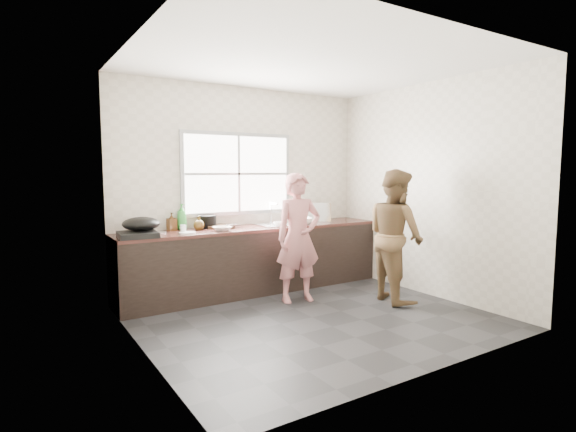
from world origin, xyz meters
TOP-DOWN VIEW (x-y plane):
  - floor at (0.00, 0.00)m, footprint 3.60×3.20m
  - ceiling at (0.00, 0.00)m, footprint 3.60×3.20m
  - wall_back at (0.00, 1.60)m, footprint 3.60×0.01m
  - wall_left at (-1.80, 0.00)m, footprint 0.01×3.20m
  - wall_right at (1.80, 0.00)m, footprint 0.01×3.20m
  - wall_front at (0.00, -1.60)m, footprint 3.60×0.01m
  - cabinet at (0.00, 1.29)m, footprint 3.60×0.62m
  - countertop at (0.00, 1.29)m, footprint 3.60×0.64m
  - sink at (0.35, 1.29)m, footprint 0.55×0.45m
  - faucet at (0.35, 1.49)m, footprint 0.02×0.02m
  - window_frame at (-0.10, 1.59)m, footprint 1.60×0.05m
  - window_glazing at (-0.10, 1.57)m, footprint 1.50×0.01m
  - woman at (0.22, 0.61)m, footprint 0.59×0.44m
  - person_side at (1.24, 0.00)m, footprint 0.76×0.90m
  - cutting_board at (-0.43, 1.42)m, footprint 0.43×0.43m
  - cleaver at (-0.30, 1.34)m, footprint 0.21×0.13m
  - bowl_mince at (-0.54, 1.15)m, footprint 0.27×0.27m
  - bowl_crabs at (0.70, 1.22)m, footprint 0.23×0.23m
  - bowl_held at (0.31, 1.20)m, footprint 0.28×0.28m
  - black_pot at (-0.58, 1.52)m, footprint 0.25×0.25m
  - plate_food at (-0.98, 1.15)m, footprint 0.20×0.20m
  - bottle_green at (-0.91, 1.52)m, footprint 0.16×0.16m
  - bottle_brown_tall at (-1.05, 1.50)m, footprint 0.10×0.11m
  - bottle_brown_short at (-0.74, 1.39)m, footprint 0.15×0.15m
  - glass_jar at (-1.00, 1.24)m, footprint 0.07×0.07m
  - burner at (-1.55, 1.15)m, footprint 0.44×0.44m
  - wok at (-1.49, 1.23)m, footprint 0.53×0.53m
  - dish_rack at (1.00, 1.32)m, footprint 0.45×0.38m
  - pot_lid_left at (-1.32, 1.43)m, footprint 0.32×0.32m
  - pot_lid_right at (-1.29, 1.38)m, footprint 0.32×0.32m

SIDE VIEW (x-z plane):
  - floor at x=0.00m, z-range -0.01..0.00m
  - cabinet at x=0.00m, z-range 0.00..0.82m
  - woman at x=0.22m, z-range 0.00..1.46m
  - person_side at x=1.24m, z-range 0.00..1.61m
  - countertop at x=0.00m, z-range 0.82..0.86m
  - sink at x=0.35m, z-range 0.85..0.88m
  - pot_lid_left at x=-1.32m, z-range 0.86..0.87m
  - pot_lid_right at x=-1.29m, z-range 0.86..0.87m
  - plate_food at x=-0.98m, z-range 0.86..0.88m
  - cutting_board at x=-0.43m, z-range 0.86..0.90m
  - bowl_mince at x=-0.54m, z-range 0.86..0.91m
  - burner at x=-1.55m, z-range 0.86..0.92m
  - bowl_crabs at x=0.70m, z-range 0.86..0.93m
  - bowl_held at x=0.31m, z-range 0.86..0.93m
  - cleaver at x=-0.30m, z-range 0.90..0.91m
  - glass_jar at x=-1.00m, z-range 0.86..0.95m
  - bottle_brown_short at x=-0.74m, z-range 0.86..1.02m
  - black_pot at x=-0.58m, z-range 0.86..1.02m
  - bottle_brown_tall at x=-1.05m, z-range 0.86..1.06m
  - wok at x=-1.49m, z-range 0.92..1.08m
  - dish_rack at x=1.00m, z-range 0.86..1.14m
  - faucet at x=0.35m, z-range 0.86..1.16m
  - bottle_green at x=-0.91m, z-range 0.86..1.18m
  - wall_back at x=0.00m, z-range 0.00..2.70m
  - wall_left at x=-1.80m, z-range 0.00..2.70m
  - wall_right at x=1.80m, z-range 0.00..2.70m
  - wall_front at x=0.00m, z-range 0.00..2.70m
  - window_glazing at x=-0.10m, z-range 1.05..2.05m
  - window_frame at x=-0.10m, z-range 1.00..2.10m
  - ceiling at x=0.00m, z-range 2.70..2.71m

